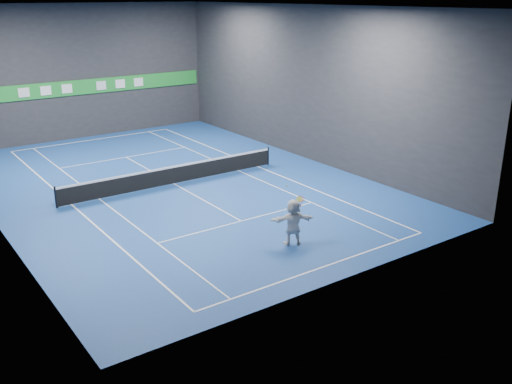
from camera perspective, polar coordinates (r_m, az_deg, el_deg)
ground at (r=30.61m, az=-8.17°, el=0.80°), size 26.00×26.00×0.00m
ceiling at (r=29.07m, az=-9.05°, el=17.88°), size 26.00×26.00×0.00m
wall_back at (r=41.41m, az=-16.98°, el=11.40°), size 18.00×0.10×9.00m
wall_front at (r=19.09m, az=9.53°, el=3.51°), size 18.00×0.10×9.00m
wall_right at (r=34.44m, az=5.08°, el=10.70°), size 0.10×26.00×9.00m
baseline_near at (r=21.46m, az=6.78°, el=-7.43°), size 10.98×0.08×0.01m
baseline_far at (r=41.18m, az=-15.87°, el=5.07°), size 10.98×0.08×0.01m
sideline_doubles_left at (r=28.70m, az=-17.93°, el=-1.23°), size 0.08×23.78×0.01m
sideline_doubles_right at (r=33.32m, az=0.23°, el=2.54°), size 0.08×23.78×0.01m
sideline_singles_left at (r=29.09m, az=-15.36°, el=-0.69°), size 0.06×23.78×0.01m
sideline_singles_right at (r=32.57m, az=-1.75°, el=2.14°), size 0.06×23.78×0.01m
service_line_near at (r=25.40m, az=-1.48°, el=-2.92°), size 8.23×0.06×0.01m
service_line_far at (r=36.19m, az=-12.87°, el=3.42°), size 8.23×0.06×0.01m
center_service_line at (r=30.60m, az=-8.17°, el=0.81°), size 0.06×12.80×0.01m
player at (r=22.81m, az=3.73°, el=-3.03°), size 1.85×1.26×1.91m
tennis_ball at (r=22.01m, az=3.04°, el=0.64°), size 0.06×0.06×0.06m
tennis_net at (r=30.44m, az=-8.22°, el=1.77°), size 12.50×0.10×1.07m
sponsor_banner at (r=41.48m, az=-16.82°, el=10.02°), size 17.64×0.11×1.00m
tennis_racket at (r=22.77m, az=4.44°, el=-0.88°), size 0.43×0.38×0.78m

